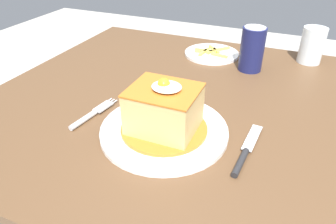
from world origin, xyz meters
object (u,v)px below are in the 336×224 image
side_plate_fries (212,53)px  fork (90,115)px  drinking_glass (311,48)px  soda_can (252,49)px  main_plate (164,130)px  knife (244,155)px

side_plate_fries → fork: bearing=-107.2°
drinking_glass → soda_can: bearing=-140.7°
main_plate → fork: main_plate is taller
knife → side_plate_fries: 0.50m
fork → drinking_glass: bearing=50.6°
fork → drinking_glass: drinking_glass is taller
main_plate → fork: bearing=-176.9°
fork → soda_can: bearing=55.2°
main_plate → drinking_glass: size_ratio=2.46×
main_plate → knife: (0.16, -0.01, -0.00)m
fork → knife: bearing=-0.4°
drinking_glass → side_plate_fries: size_ratio=0.62×
main_plate → side_plate_fries: main_plate is taller
soda_can → drinking_glass: 0.20m
knife → drinking_glass: (0.09, 0.52, 0.04)m
knife → soda_can: 0.40m
knife → side_plate_fries: (-0.20, 0.46, -0.00)m
soda_can → side_plate_fries: bearing=153.6°
knife → soda_can: soda_can is taller
fork → knife: size_ratio=0.86×
main_plate → soda_can: (0.10, 0.38, 0.05)m
side_plate_fries → main_plate: bearing=-86.0°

